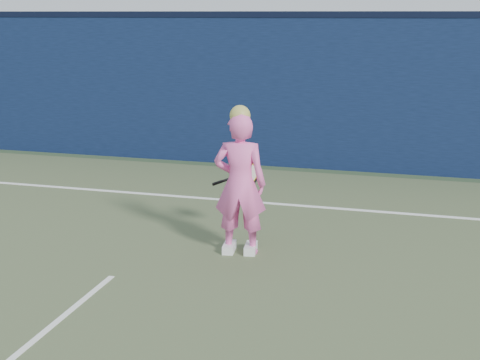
% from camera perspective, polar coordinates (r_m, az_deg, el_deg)
% --- Properties ---
extents(ground, '(80.00, 80.00, 0.00)m').
position_cam_1_polar(ground, '(6.09, -15.12, -11.49)').
color(ground, '#2A4128').
rests_on(ground, ground).
extents(backstop_wall, '(24.00, 0.40, 2.50)m').
position_cam_1_polar(backstop_wall, '(11.63, 0.96, 7.54)').
color(backstop_wall, '#0B1732').
rests_on(backstop_wall, ground).
extents(wall_cap, '(24.00, 0.42, 0.10)m').
position_cam_1_polar(wall_cap, '(11.55, 0.99, 13.96)').
color(wall_cap, black).
rests_on(wall_cap, backstop_wall).
extents(player, '(0.61, 0.44, 1.64)m').
position_cam_1_polar(player, '(7.20, 0.00, -0.30)').
color(player, pink).
rests_on(player, ground).
extents(racket, '(0.51, 0.32, 0.30)m').
position_cam_1_polar(racket, '(7.68, 0.47, 0.50)').
color(racket, black).
rests_on(racket, ground).
extents(court_lines, '(11.00, 12.04, 0.01)m').
position_cam_1_polar(court_lines, '(5.83, -16.79, -12.66)').
color(court_lines, white).
rests_on(court_lines, court_surface).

